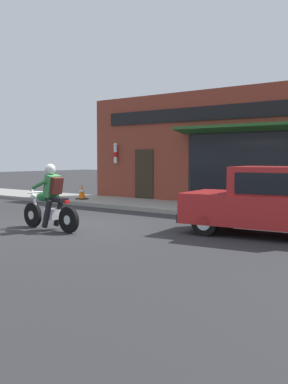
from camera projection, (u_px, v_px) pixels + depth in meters
The scene contains 7 objects.
ground_plane at pixel (71, 226), 11.70m from camera, with size 80.00×80.00×0.00m, color #2B2B2D.
sidewalk_curb at pixel (111, 202), 17.33m from camera, with size 2.60×22.00×0.14m, color gray.
storefront_building at pixel (220, 148), 16.00m from camera, with size 1.25×11.56×4.20m.
motorcycle_with_rider at pixel (50, 202), 10.96m from camera, with size 0.56×2.02×1.62m.
car_hatchback at pixel (270, 202), 10.09m from camera, with size 2.10×3.95×1.57m.
fire_hydrant at pixel (238, 199), 13.00m from camera, with size 0.36×0.24×0.88m.
traffic_cone at pixel (82, 192), 17.60m from camera, with size 0.36×0.36×0.60m.
Camera 1 is at (-7.97, -8.64, 1.77)m, focal length 42.00 mm.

